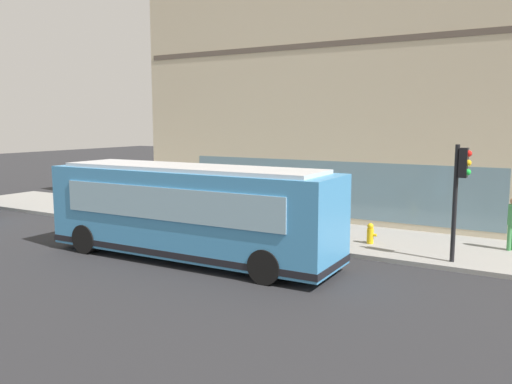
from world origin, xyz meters
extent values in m
plane|color=#262628|center=(0.00, 0.00, 0.00)|extent=(120.00, 120.00, 0.00)
cube|color=gray|center=(4.98, 0.00, 0.07)|extent=(4.76, 40.00, 0.15)
cube|color=beige|center=(11.10, 0.00, 7.00)|extent=(7.49, 19.97, 13.99)
cube|color=brown|center=(7.51, 0.00, 7.70)|extent=(0.36, 19.57, 0.24)
cube|color=slate|center=(7.41, 0.00, 1.60)|extent=(0.12, 13.98, 2.40)
cube|color=#3F8CC6|center=(-0.21, 1.75, 1.60)|extent=(2.69, 10.05, 2.70)
cube|color=silver|center=(-0.21, 1.75, 3.01)|extent=(2.30, 9.04, 0.12)
cube|color=#8CB2C6|center=(-0.31, 6.73, 2.05)|extent=(2.20, 0.12, 1.20)
cube|color=#8CB2C6|center=(1.06, 1.77, 2.00)|extent=(0.22, 8.20, 1.00)
cube|color=#8CB2C6|center=(-1.48, 1.72, 2.00)|extent=(0.22, 8.20, 1.00)
cube|color=black|center=(-0.21, 1.75, 0.43)|extent=(2.73, 10.09, 0.20)
cylinder|color=black|center=(0.87, 5.37, 0.50)|extent=(0.32, 1.01, 1.00)
cylinder|color=black|center=(-1.43, 5.32, 0.50)|extent=(0.32, 1.01, 1.00)
cylinder|color=black|center=(1.00, -1.63, 0.50)|extent=(0.32, 1.01, 1.00)
cylinder|color=black|center=(-1.30, -1.67, 0.50)|extent=(0.32, 1.01, 1.00)
cylinder|color=black|center=(3.24, -5.81, 1.97)|extent=(0.14, 0.14, 3.65)
cube|color=black|center=(3.24, -6.00, 3.25)|extent=(0.32, 0.24, 0.90)
sphere|color=red|center=(3.24, -6.13, 3.53)|extent=(0.20, 0.20, 0.20)
sphere|color=yellow|center=(3.24, -6.13, 3.25)|extent=(0.20, 0.20, 0.20)
sphere|color=green|center=(3.24, -6.13, 2.97)|extent=(0.20, 0.20, 0.20)
cylinder|color=yellow|center=(4.30, -2.83, 0.43)|extent=(0.24, 0.24, 0.55)
sphere|color=yellow|center=(4.30, -2.83, 0.78)|extent=(0.22, 0.22, 0.22)
cylinder|color=yellow|center=(4.30, -3.00, 0.48)|extent=(0.10, 0.12, 0.10)
cylinder|color=yellow|center=(4.47, -2.83, 0.48)|extent=(0.12, 0.10, 0.10)
cylinder|color=#8C3F8C|center=(4.18, 5.36, 0.58)|extent=(0.14, 0.14, 0.86)
cylinder|color=#8C3F8C|center=(4.09, 5.20, 0.58)|extent=(0.14, 0.14, 0.86)
cylinder|color=#99994C|center=(4.13, 5.28, 1.35)|extent=(0.32, 0.32, 0.68)
sphere|color=brown|center=(4.13, 5.28, 1.81)|extent=(0.23, 0.23, 0.23)
cylinder|color=#3F8C4C|center=(5.69, -7.20, 0.59)|extent=(0.14, 0.14, 0.87)
cylinder|color=black|center=(3.63, 7.66, 0.52)|extent=(0.14, 0.14, 0.75)
cylinder|color=black|center=(3.73, 7.51, 0.52)|extent=(0.14, 0.14, 0.75)
cylinder|color=gold|center=(3.68, 7.59, 1.20)|extent=(0.32, 0.32, 0.59)
sphere|color=#9E704C|center=(3.68, 7.59, 1.59)|extent=(0.20, 0.20, 0.20)
camera|label=1|loc=(-13.47, -8.57, 4.47)|focal=36.54mm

